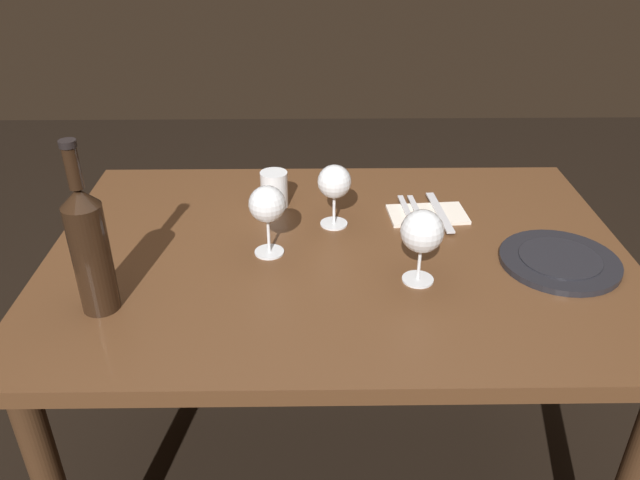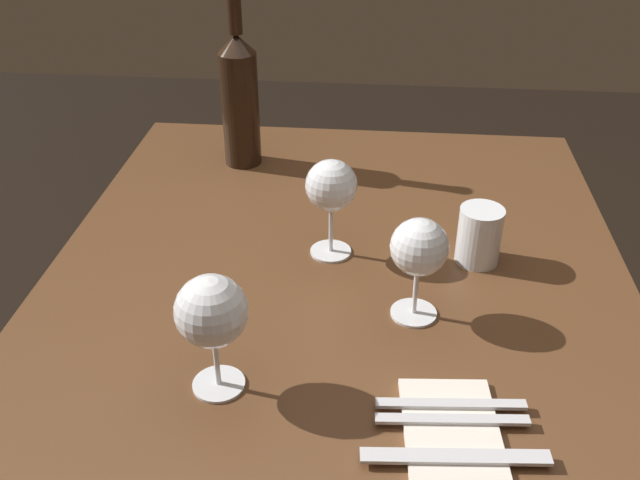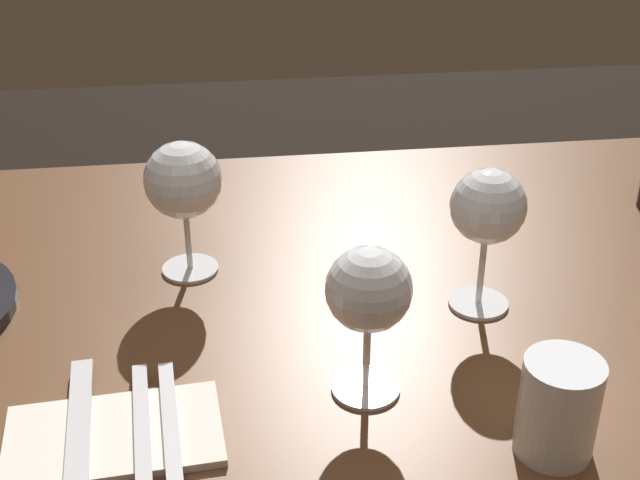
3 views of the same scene
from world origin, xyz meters
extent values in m
cube|color=#56351E|center=(0.00, 0.00, 0.72)|extent=(1.30, 0.90, 0.04)
cylinder|color=#412816|center=(-0.58, -0.38, 0.35)|extent=(0.06, 0.06, 0.70)
cylinder|color=white|center=(-0.01, 0.12, 0.74)|extent=(0.07, 0.07, 0.00)
cylinder|color=white|center=(-0.01, 0.12, 0.78)|extent=(0.01, 0.01, 0.08)
sphere|color=white|center=(-0.01, 0.12, 0.85)|extent=(0.08, 0.08, 0.08)
cylinder|color=maroon|center=(-0.01, 0.12, 0.85)|extent=(0.06, 0.06, 0.02)
cylinder|color=white|center=(0.16, -0.13, 0.74)|extent=(0.07, 0.07, 0.00)
cylinder|color=white|center=(0.16, -0.13, 0.78)|extent=(0.01, 0.01, 0.08)
sphere|color=white|center=(0.16, -0.13, 0.86)|extent=(0.09, 0.09, 0.09)
cylinder|color=maroon|center=(0.16, -0.13, 0.86)|extent=(0.07, 0.07, 0.03)
cylinder|color=white|center=(-0.16, -0.01, 0.74)|extent=(0.07, 0.07, 0.00)
cylinder|color=white|center=(-0.16, -0.01, 0.79)|extent=(0.01, 0.01, 0.08)
sphere|color=white|center=(-0.16, -0.01, 0.86)|extent=(0.08, 0.08, 0.08)
cylinder|color=maroon|center=(-0.16, -0.01, 0.86)|extent=(0.06, 0.06, 0.03)
cylinder|color=white|center=(-0.15, 0.22, 0.79)|extent=(0.07, 0.07, 0.09)
cylinder|color=silver|center=(-0.15, 0.22, 0.76)|extent=(0.06, 0.06, 0.04)
cube|color=silver|center=(0.23, 0.16, 0.74)|extent=(0.20, 0.12, 0.01)
cube|color=silver|center=(0.20, 0.16, 0.75)|extent=(0.03, 0.18, 0.00)
cube|color=silver|center=(0.18, 0.16, 0.75)|extent=(0.03, 0.18, 0.00)
cube|color=silver|center=(0.26, 0.16, 0.75)|extent=(0.04, 0.21, 0.00)
camera|label=1|loc=(-0.06, -1.22, 1.47)|focal=35.26mm
camera|label=2|loc=(0.80, 0.06, 1.37)|focal=39.97mm
camera|label=3|loc=(0.12, 0.77, 1.27)|focal=49.00mm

